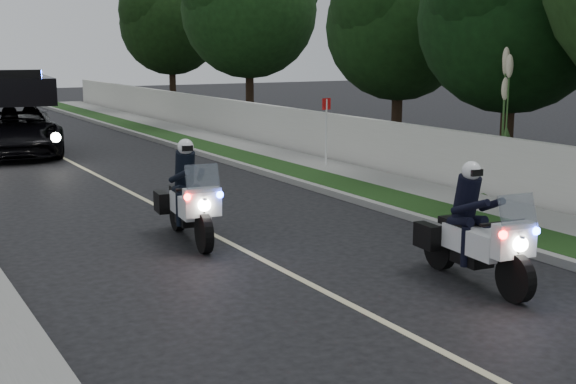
# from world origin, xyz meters

# --- Properties ---
(ground) EXTENTS (120.00, 120.00, 0.00)m
(ground) POSITION_xyz_m (0.00, 0.00, 0.00)
(ground) COLOR black
(ground) RESTS_ON ground
(curb_right) EXTENTS (0.20, 60.00, 0.15)m
(curb_right) POSITION_xyz_m (4.10, 10.00, 0.07)
(curb_right) COLOR gray
(curb_right) RESTS_ON ground
(grass_verge) EXTENTS (1.20, 60.00, 0.16)m
(grass_verge) POSITION_xyz_m (4.80, 10.00, 0.08)
(grass_verge) COLOR #193814
(grass_verge) RESTS_ON ground
(sidewalk_right) EXTENTS (1.40, 60.00, 0.16)m
(sidewalk_right) POSITION_xyz_m (6.10, 10.00, 0.08)
(sidewalk_right) COLOR gray
(sidewalk_right) RESTS_ON ground
(property_wall) EXTENTS (0.22, 60.00, 1.50)m
(property_wall) POSITION_xyz_m (7.10, 10.00, 0.75)
(property_wall) COLOR beige
(property_wall) RESTS_ON ground
(lane_marking) EXTENTS (0.12, 50.00, 0.01)m
(lane_marking) POSITION_xyz_m (0.00, 10.00, 0.00)
(lane_marking) COLOR #BFB78C
(lane_marking) RESTS_ON ground
(police_moto_left) EXTENTS (1.03, 2.29, 1.88)m
(police_moto_left) POSITION_xyz_m (-0.56, 3.97, 0.00)
(police_moto_left) COLOR silver
(police_moto_left) RESTS_ON ground
(police_moto_right) EXTENTS (0.97, 2.25, 1.86)m
(police_moto_right) POSITION_xyz_m (2.16, -0.59, 0.00)
(police_moto_right) COLOR silver
(police_moto_right) RESTS_ON ground
(police_suv) EXTENTS (3.57, 6.49, 3.01)m
(police_suv) POSITION_xyz_m (-1.25, 17.75, 0.00)
(police_suv) COLOR black
(police_suv) RESTS_ON ground
(sign_post) EXTENTS (0.41, 0.41, 2.16)m
(sign_post) POSITION_xyz_m (6.00, 9.68, 0.00)
(sign_post) COLOR #B81E0D
(sign_post) RESTS_ON ground
(pampas_far) EXTENTS (1.68, 1.68, 3.79)m
(pampas_far) POSITION_xyz_m (7.60, 4.27, 0.00)
(pampas_far) COLOR beige
(pampas_far) RESTS_ON ground
(tree_right_a) EXTENTS (6.30, 6.30, 8.22)m
(tree_right_a) POSITION_xyz_m (9.46, 6.09, 0.00)
(tree_right_a) COLOR black
(tree_right_a) RESTS_ON ground
(tree_right_c) EXTENTS (4.91, 4.91, 8.09)m
(tree_right_c) POSITION_xyz_m (10.21, 11.90, 0.00)
(tree_right_c) COLOR black
(tree_right_c) RESTS_ON ground
(tree_right_d) EXTENTS (7.40, 7.40, 9.92)m
(tree_right_d) POSITION_xyz_m (9.71, 21.95, 0.00)
(tree_right_d) COLOR #173A13
(tree_right_d) RESTS_ON ground
(tree_right_e) EXTENTS (6.75, 6.75, 9.24)m
(tree_right_e) POSITION_xyz_m (9.78, 31.59, 0.00)
(tree_right_e) COLOR black
(tree_right_e) RESTS_ON ground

